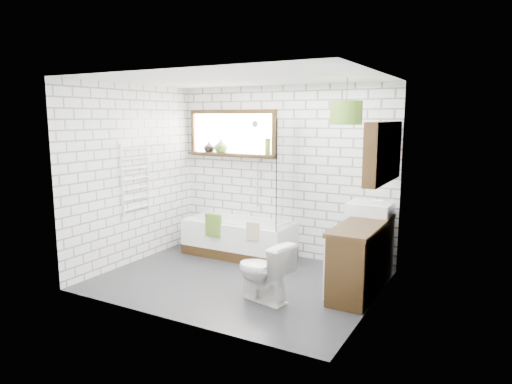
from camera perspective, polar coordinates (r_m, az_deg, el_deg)
The scene contains 22 objects.
floor at distance 5.91m, azimuth -2.35°, elevation -11.02°, with size 3.40×2.60×0.01m, color #232326.
ceiling at distance 5.56m, azimuth -2.53°, elevation 14.04°, with size 3.40×2.60×0.01m, color white.
wall_back at distance 6.73m, azimuth 3.33°, elevation 2.52°, with size 3.40×0.01×2.50m, color white.
wall_front at distance 4.54m, azimuth -11.00°, elevation -0.98°, with size 3.40×0.01×2.50m, color white.
wall_left at distance 6.63m, azimuth -15.14°, elevation 2.10°, with size 0.01×2.60×2.50m, color white.
wall_right at distance 4.94m, azimuth 14.73°, elevation -0.29°, with size 0.01×2.60×2.50m, color white.
window at distance 7.06m, azimuth -3.07°, elevation 7.31°, with size 1.52×0.16×0.68m, color black.
towel_radiator at distance 6.61m, azimuth -14.84°, elevation 1.65°, with size 0.06×0.52×1.00m, color white.
mirror_cabinet at distance 5.49m, azimuth 15.59°, elevation 4.83°, with size 0.16×1.20×0.70m, color black.
shower_riser at distance 6.86m, azimuth 0.16°, elevation 3.50°, with size 0.02×0.02×1.30m, color silver.
bathtub at distance 6.86m, azimuth -2.13°, elevation -5.76°, with size 1.63×0.72×0.53m, color white.
shower_screen at distance 6.30m, azimuth 4.01°, elevation 2.27°, with size 0.02×0.72×1.50m, color white.
towel_green at distance 6.62m, azimuth -5.35°, elevation -4.18°, with size 0.24×0.07×0.33m, color #476B20.
towel_beige at distance 6.28m, azimuth -0.39°, elevation -4.88°, with size 0.19×0.05×0.25m, color tan.
vanity at distance 5.62m, azimuth 13.16°, elevation -7.87°, with size 0.46×1.44×0.82m, color black.
basin at distance 5.98m, azimuth 14.09°, elevation -2.02°, with size 0.53×0.46×0.15m, color white.
tap at distance 5.94m, azimuth 15.59°, elevation -1.75°, with size 0.03×0.03×0.14m, color silver.
toilet at distance 5.19m, azimuth 0.91°, elevation -9.82°, with size 0.68×0.39×0.69m, color white.
vase_olive at distance 7.14m, azimuth -4.40°, elevation 5.65°, with size 0.21×0.21×0.22m, color #4E7022.
vase_dark at distance 7.27m, azimuth -5.89°, elevation 5.52°, with size 0.17×0.17×0.18m, color black.
bottle at distance 6.73m, azimuth 1.45°, elevation 5.52°, with size 0.08×0.08×0.24m, color #4E7022.
pendant at distance 5.48m, azimuth 11.22°, elevation 9.69°, with size 0.37×0.37×0.27m, color #476B20.
Camera 1 is at (2.88, -4.73, 2.05)m, focal length 32.00 mm.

